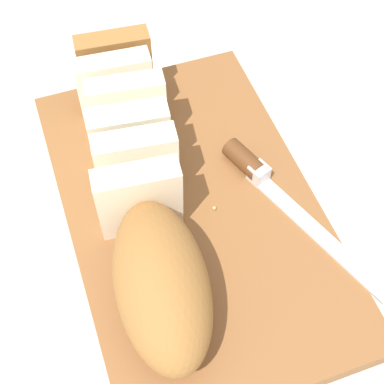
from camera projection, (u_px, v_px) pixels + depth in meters
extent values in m
plane|color=beige|center=(192.00, 218.00, 0.67)|extent=(3.00, 3.00, 0.00)
cube|color=brown|center=(192.00, 212.00, 0.66)|extent=(0.46, 0.29, 0.02)
ellipsoid|color=#996633|center=(162.00, 284.00, 0.55)|extent=(0.19, 0.11, 0.10)
cube|color=#F2E8CC|center=(138.00, 196.00, 0.60)|extent=(0.04, 0.09, 0.10)
cube|color=#F2E8CC|center=(137.00, 166.00, 0.63)|extent=(0.04, 0.09, 0.10)
cube|color=#F2E8CC|center=(130.00, 139.00, 0.65)|extent=(0.05, 0.09, 0.10)
cube|color=#F2E8CC|center=(128.00, 113.00, 0.67)|extent=(0.05, 0.09, 0.10)
cube|color=#F2E8CC|center=(116.00, 91.00, 0.69)|extent=(0.04, 0.09, 0.10)
cube|color=#996633|center=(116.00, 68.00, 0.71)|extent=(0.04, 0.09, 0.10)
cube|color=silver|center=(319.00, 234.00, 0.63)|extent=(0.19, 0.08, 0.00)
cylinder|color=#593319|center=(244.00, 159.00, 0.68)|extent=(0.06, 0.04, 0.02)
cube|color=silver|center=(259.00, 173.00, 0.67)|extent=(0.03, 0.03, 0.02)
sphere|color=tan|center=(175.00, 211.00, 0.65)|extent=(0.01, 0.01, 0.01)
sphere|color=tan|center=(214.00, 208.00, 0.65)|extent=(0.00, 0.00, 0.00)
sphere|color=tan|center=(164.00, 158.00, 0.69)|extent=(0.01, 0.01, 0.01)
sphere|color=tan|center=(160.00, 216.00, 0.64)|extent=(0.00, 0.00, 0.00)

